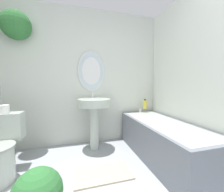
{
  "coord_description": "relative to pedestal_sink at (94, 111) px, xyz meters",
  "views": [
    {
      "loc": [
        -0.24,
        -0.23,
        1.07
      ],
      "look_at": [
        0.22,
        1.42,
        0.93
      ],
      "focal_mm": 22.0,
      "sensor_mm": 36.0,
      "label": 1
    }
  ],
  "objects": [
    {
      "name": "wall_back",
      "position": [
        -0.23,
        0.31,
        0.67
      ],
      "size": [
        2.79,
        0.41,
        2.4
      ],
      "color": "silver",
      "rests_on": "ground_plane"
    },
    {
      "name": "bathtub",
      "position": [
        0.92,
        -0.55,
        -0.37
      ],
      "size": [
        0.66,
        1.62,
        0.61
      ],
      "color": "slate",
      "rests_on": "ground_plane"
    },
    {
      "name": "wall_right",
      "position": [
        1.29,
        -0.84,
        0.55
      ],
      "size": [
        0.06,
        2.4,
        2.4
      ],
      "color": "silver",
      "rests_on": "ground_plane"
    },
    {
      "name": "shampoo_bottle",
      "position": [
        1.01,
        0.15,
        0.04
      ],
      "size": [
        0.08,
        0.08,
        0.19
      ],
      "color": "gold",
      "rests_on": "bathtub"
    },
    {
      "name": "pedestal_sink",
      "position": [
        0.0,
        0.0,
        0.0
      ],
      "size": [
        0.53,
        0.53,
        0.94
      ],
      "color": "#B2BCB2",
      "rests_on": "ground_plane"
    },
    {
      "name": "bath_mat",
      "position": [
        -0.0,
        -0.69,
        -0.64
      ],
      "size": [
        0.67,
        0.37,
        0.02
      ],
      "color": "#B7A88E",
      "rests_on": "ground_plane"
    },
    {
      "name": "toilet_paper_roll",
      "position": [
        -1.15,
        -0.24,
        0.12
      ],
      "size": [
        0.11,
        0.11,
        0.1
      ],
      "color": "white",
      "rests_on": "toilet"
    }
  ]
}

